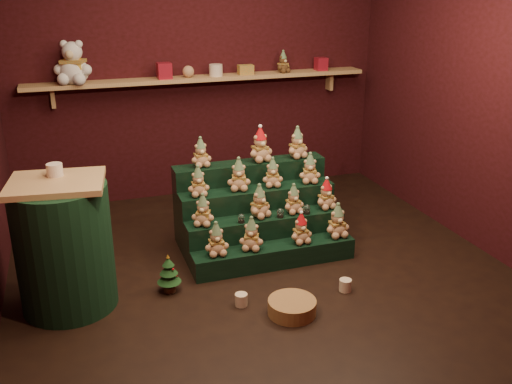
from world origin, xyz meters
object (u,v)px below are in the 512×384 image
object	(u,v)px
mug_right	(345,285)
brown_bear	(283,62)
side_table	(64,246)
wicker_basket	(292,307)
white_bear	(73,57)
mug_left	(241,300)
snow_globe_a	(241,218)
mini_christmas_tree	(169,274)
riser_tier_front	(274,255)
snow_globe_b	(280,213)
snow_globe_c	(307,209)

from	to	relation	value
mug_right	brown_bear	xyz separation A→B (m)	(0.38, 2.37, 1.39)
side_table	brown_bear	distance (m)	3.20
wicker_basket	white_bear	bearing A→B (deg)	116.61
mug_left	wicker_basket	size ratio (longest dim) A/B	0.27
snow_globe_a	mini_christmas_tree	size ratio (longest dim) A/B	0.25
riser_tier_front	mug_right	xyz separation A→B (m)	(0.38, -0.57, -0.04)
snow_globe_b	riser_tier_front	bearing A→B (deg)	-124.78
riser_tier_front	mini_christmas_tree	xyz separation A→B (m)	(-0.92, -0.15, 0.06)
side_table	mini_christmas_tree	world-z (taller)	side_table
snow_globe_b	mug_right	bearing A→B (deg)	-70.18
snow_globe_b	snow_globe_c	world-z (taller)	snow_globe_c
mug_left	mug_right	world-z (taller)	mug_right
side_table	mug_left	distance (m)	1.34
wicker_basket	snow_globe_b	bearing A→B (deg)	74.52
snow_globe_b	brown_bear	size ratio (longest dim) A/B	0.36
mug_right	snow_globe_a	bearing A→B (deg)	129.89
mug_right	side_table	bearing A→B (deg)	166.72
side_table	mug_left	size ratio (longest dim) A/B	10.45
snow_globe_a	wicker_basket	world-z (taller)	snow_globe_a
snow_globe_a	snow_globe_c	size ratio (longest dim) A/B	0.94
mug_left	snow_globe_b	bearing A→B (deg)	50.18
riser_tier_front	mug_left	distance (m)	0.69
riser_tier_front	mug_right	size ratio (longest dim) A/B	14.61
side_table	wicker_basket	distance (m)	1.70
snow_globe_b	side_table	size ratio (longest dim) A/B	0.08
mug_right	white_bear	bearing A→B (deg)	127.02
mini_christmas_tree	mug_right	xyz separation A→B (m)	(1.29, -0.43, -0.11)
snow_globe_a	side_table	world-z (taller)	side_table
snow_globe_b	mug_left	xyz separation A→B (m)	(-0.56, -0.68, -0.35)
side_table	mug_left	world-z (taller)	side_table
snow_globe_a	wicker_basket	distance (m)	0.97
brown_bear	mug_right	bearing A→B (deg)	-120.78
snow_globe_a	white_bear	distance (m)	2.33
mug_left	mug_right	distance (m)	0.83
white_bear	riser_tier_front	bearing A→B (deg)	-32.04
snow_globe_a	white_bear	bearing A→B (deg)	125.65
mini_christmas_tree	brown_bear	world-z (taller)	brown_bear
riser_tier_front	snow_globe_b	size ratio (longest dim) A/B	17.16
snow_globe_c	mug_right	size ratio (longest dim) A/B	0.86
snow_globe_c	wicker_basket	size ratio (longest dim) A/B	0.24
mini_christmas_tree	mug_right	bearing A→B (deg)	-18.34
mug_right	snow_globe_c	bearing A→B (deg)	91.45
side_table	mini_christmas_tree	size ratio (longest dim) A/B	3.08
wicker_basket	white_bear	size ratio (longest dim) A/B	0.68
snow_globe_a	wicker_basket	size ratio (longest dim) A/B	0.22
snow_globe_b	snow_globe_c	size ratio (longest dim) A/B	0.98
mini_christmas_tree	mug_left	xyz separation A→B (m)	(0.47, -0.37, -0.11)
mug_left	mug_right	xyz separation A→B (m)	(0.83, -0.06, 0.00)
white_bear	brown_bear	distance (m)	2.17
snow_globe_a	mug_right	distance (m)	1.02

